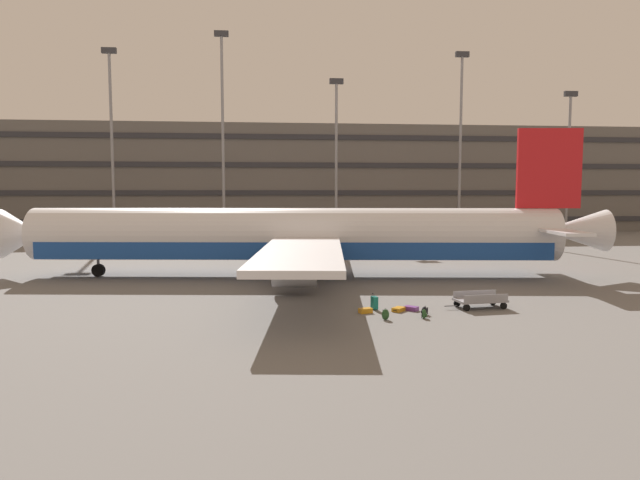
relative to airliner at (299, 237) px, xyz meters
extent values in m
plane|color=slate|center=(0.19, 1.94, -2.88)|extent=(600.00, 600.00, 0.00)
cube|color=#605B56|center=(0.19, 48.45, 4.83)|extent=(129.21, 19.00, 15.42)
cube|color=#2D2D33|center=(0.19, 38.85, -0.95)|extent=(127.91, 0.24, 0.70)
cube|color=#2D2D33|center=(0.19, 38.85, 2.90)|extent=(127.91, 0.24, 0.70)
cube|color=#2D2D33|center=(0.19, 38.85, 6.76)|extent=(127.91, 0.24, 0.70)
cube|color=#2D2D33|center=(0.19, 38.85, 10.61)|extent=(127.91, 0.24, 0.70)
cylinder|color=silver|center=(-0.41, 0.05, 0.19)|extent=(37.06, 7.88, 3.69)
cube|color=#19479E|center=(-0.41, 0.05, -0.83)|extent=(35.58, 7.63, 1.18)
cone|color=silver|center=(-19.74, 2.27, 0.19)|extent=(3.33, 3.82, 3.50)
cone|color=silver|center=(19.19, -2.21, 0.46)|extent=(4.73, 3.44, 2.95)
cube|color=red|center=(17.31, -1.99, 4.80)|extent=(4.44, 0.86, 5.53)
cube|color=silver|center=(16.51, -5.42, 0.65)|extent=(2.42, 5.70, 0.20)
cube|color=silver|center=(17.31, 1.54, 0.65)|extent=(2.42, 5.70, 0.20)
cube|color=silver|center=(-0.52, -9.59, -0.09)|extent=(6.14, 15.89, 0.36)
cube|color=silver|center=(1.67, 9.46, -0.09)|extent=(6.14, 15.89, 0.36)
cylinder|color=#9E9EA3|center=(-0.69, -6.77, -1.41)|extent=(2.85, 2.32, 2.03)
cylinder|color=#9E9EA3|center=(0.86, 6.75, -1.41)|extent=(2.85, 2.32, 2.03)
cylinder|color=black|center=(-14.34, 1.65, -2.43)|extent=(0.93, 0.45, 0.90)
cylinder|color=slate|center=(-14.34, 1.65, -1.82)|extent=(0.20, 0.20, 1.22)
cylinder|color=black|center=(0.87, -1.68, -2.43)|extent=(0.93, 0.45, 0.90)
cylinder|color=slate|center=(0.87, -1.68, -1.82)|extent=(0.20, 0.20, 1.22)
cylinder|color=black|center=(1.23, 1.44, -2.43)|extent=(0.93, 0.45, 0.90)
cylinder|color=slate|center=(1.23, 1.44, -1.82)|extent=(0.20, 0.20, 1.22)
cylinder|color=gray|center=(-21.52, 34.11, 8.67)|extent=(0.36, 0.36, 23.09)
cube|color=#333338|center=(-21.52, 34.11, 20.56)|extent=(1.80, 0.50, 0.70)
cylinder|color=gray|center=(-7.68, 34.11, 9.87)|extent=(0.36, 0.36, 25.50)
cube|color=#333338|center=(-7.68, 34.11, 22.97)|extent=(1.80, 0.50, 0.70)
cylinder|color=gray|center=(6.99, 34.11, 7.06)|extent=(0.36, 0.36, 19.88)
cube|color=#333338|center=(6.99, 34.11, 17.35)|extent=(1.80, 0.50, 0.70)
cylinder|color=gray|center=(23.74, 34.11, 8.96)|extent=(0.36, 0.36, 23.67)
cube|color=#333338|center=(23.74, 34.11, 21.15)|extent=(1.80, 0.50, 0.70)
cylinder|color=gray|center=(39.04, 34.11, 6.52)|extent=(0.36, 0.36, 18.81)
cube|color=#333338|center=(39.04, 34.11, 16.28)|extent=(1.80, 0.50, 0.70)
cube|color=#147266|center=(3.19, -11.28, -2.51)|extent=(0.34, 0.48, 0.64)
cylinder|color=#333338|center=(3.09, -11.18, -2.11)|extent=(0.02, 0.02, 0.16)
cylinder|color=#333338|center=(3.14, -11.42, -2.11)|extent=(0.02, 0.02, 0.16)
cube|color=black|center=(3.11, -11.30, -2.03)|extent=(0.07, 0.24, 0.02)
cylinder|color=black|center=(3.25, -11.09, -2.85)|extent=(0.05, 0.03, 0.05)
cylinder|color=black|center=(3.32, -11.43, -2.85)|extent=(0.05, 0.03, 0.05)
cylinder|color=black|center=(3.05, -11.13, -2.85)|extent=(0.05, 0.03, 0.05)
cylinder|color=black|center=(3.12, -11.47, -2.85)|extent=(0.05, 0.03, 0.05)
cube|color=orange|center=(2.58, -12.04, -2.76)|extent=(0.73, 0.56, 0.25)
cube|color=black|center=(2.91, -11.94, -2.76)|extent=(0.09, 0.19, 0.02)
cube|color=orange|center=(4.33, -11.82, -2.78)|extent=(0.78, 0.79, 0.20)
cube|color=black|center=(4.09, -12.07, -2.78)|extent=(0.18, 0.18, 0.02)
cube|color=#72388C|center=(5.04, -11.69, -2.77)|extent=(0.78, 0.76, 0.22)
cube|color=black|center=(4.77, -11.45, -2.77)|extent=(0.16, 0.17, 0.02)
ellipsoid|color=#264C26|center=(5.19, -13.49, -2.65)|extent=(0.32, 0.38, 0.45)
ellipsoid|color=#264C26|center=(5.28, -13.53, -2.72)|extent=(0.17, 0.25, 0.20)
torus|color=black|center=(5.15, -13.48, -2.42)|extent=(0.04, 0.08, 0.08)
cube|color=black|center=(5.12, -13.37, -2.65)|extent=(0.03, 0.04, 0.38)
cube|color=black|center=(5.06, -13.54, -2.65)|extent=(0.03, 0.04, 0.38)
ellipsoid|color=black|center=(5.43, -12.74, -2.67)|extent=(0.45, 0.43, 0.41)
ellipsoid|color=black|center=(5.35, -12.65, -2.73)|extent=(0.28, 0.25, 0.19)
torus|color=black|center=(5.45, -12.77, -2.46)|extent=(0.07, 0.06, 0.08)
cube|color=black|center=(5.42, -12.89, -2.67)|extent=(0.04, 0.04, 0.35)
cube|color=black|center=(5.58, -12.76, -2.67)|extent=(0.04, 0.04, 0.35)
ellipsoid|color=#264C26|center=(3.26, -13.63, -2.62)|extent=(0.36, 0.21, 0.52)
ellipsoid|color=#264C26|center=(3.26, -13.71, -2.70)|extent=(0.25, 0.09, 0.23)
torus|color=black|center=(3.26, -13.60, -2.35)|extent=(0.08, 0.01, 0.08)
cube|color=black|center=(3.36, -13.54, -2.62)|extent=(0.04, 0.02, 0.44)
cube|color=black|center=(3.16, -13.53, -2.62)|extent=(0.04, 0.02, 0.44)
cube|color=gray|center=(8.80, -11.43, -2.46)|extent=(2.73, 1.58, 0.12)
cylinder|color=#4C4C51|center=(7.16, -11.61, -2.70)|extent=(0.70, 0.13, 0.05)
cube|color=gray|center=(8.87, -12.05, -2.26)|extent=(2.46, 0.31, 0.40)
cube|color=gray|center=(8.73, -10.82, -2.26)|extent=(2.46, 0.31, 0.40)
cylinder|color=black|center=(7.82, -12.10, -2.70)|extent=(0.37, 0.14, 0.36)
cylinder|color=black|center=(7.70, -11.00, -2.70)|extent=(0.37, 0.14, 0.36)
cylinder|color=black|center=(9.89, -11.87, -2.70)|extent=(0.37, 0.14, 0.36)
cylinder|color=black|center=(9.77, -10.77, -2.70)|extent=(0.37, 0.14, 0.36)
camera|label=1|loc=(-2.45, -39.48, 3.32)|focal=31.46mm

